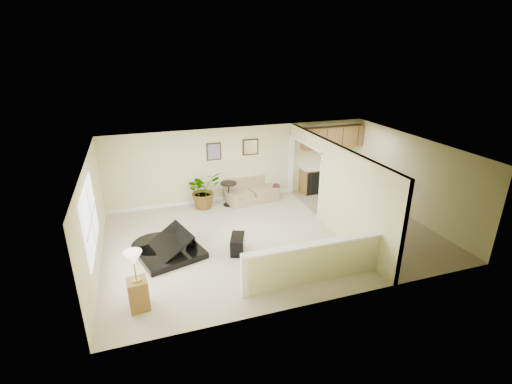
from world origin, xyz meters
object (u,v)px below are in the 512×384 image
object	(u,v)px
piano	(167,233)
lamp_stand	(137,285)
piano_bench	(238,244)
loveseat	(250,190)
small_plant	(276,192)
accent_table	(229,191)
palm_plant	(204,190)

from	to	relation	value
piano	lamp_stand	world-z (taller)	piano
lamp_stand	piano_bench	bearing A→B (deg)	31.33
piano_bench	loveseat	bearing A→B (deg)	67.12
piano	lamp_stand	xyz separation A→B (m)	(-0.78, -1.97, -0.04)
small_plant	lamp_stand	world-z (taller)	lamp_stand
loveseat	small_plant	bearing A→B (deg)	-19.88
loveseat	accent_table	xyz separation A→B (m)	(-0.81, -0.21, 0.13)
lamp_stand	accent_table	bearing A→B (deg)	56.13
loveseat	small_plant	xyz separation A→B (m)	(0.87, -0.18, -0.14)
loveseat	lamp_stand	bearing A→B (deg)	-137.07
loveseat	accent_table	size ratio (longest dim) A/B	2.35
lamp_stand	small_plant	bearing A→B (deg)	43.90
piano_bench	lamp_stand	bearing A→B (deg)	-148.67
accent_table	palm_plant	distance (m)	0.83
piano_bench	lamp_stand	xyz separation A→B (m)	(-2.49, -1.51, 0.34)
piano_bench	palm_plant	xyz separation A→B (m)	(-0.28, 3.09, 0.37)
accent_table	palm_plant	bearing A→B (deg)	173.67
piano_bench	loveseat	world-z (taller)	loveseat
piano_bench	accent_table	distance (m)	3.06
piano	palm_plant	xyz separation A→B (m)	(1.43, 2.63, -0.00)
accent_table	small_plant	bearing A→B (deg)	0.74
piano_bench	accent_table	xyz separation A→B (m)	(0.54, 2.99, 0.29)
piano	lamp_stand	size ratio (longest dim) A/B	1.56
palm_plant	piano_bench	bearing A→B (deg)	-84.86
palm_plant	small_plant	xyz separation A→B (m)	(2.50, -0.07, -0.36)
accent_table	piano_bench	bearing A→B (deg)	-100.19
loveseat	lamp_stand	world-z (taller)	lamp_stand
loveseat	small_plant	size ratio (longest dim) A/B	3.41
accent_table	lamp_stand	size ratio (longest dim) A/B	0.60
palm_plant	small_plant	distance (m)	2.52
small_plant	lamp_stand	size ratio (longest dim) A/B	0.41
palm_plant	small_plant	world-z (taller)	palm_plant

